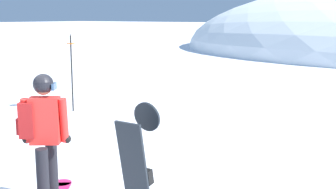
{
  "coord_description": "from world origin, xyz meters",
  "views": [
    {
      "loc": [
        4.62,
        -2.98,
        2.41
      ],
      "look_at": [
        0.14,
        3.58,
        1.0
      ],
      "focal_mm": 47.55,
      "sensor_mm": 36.0,
      "label": 1
    }
  ],
  "objects": [
    {
      "name": "snowboarder_main",
      "position": [
        0.32,
        0.56,
        0.92
      ],
      "size": [
        1.2,
        1.54,
        1.71
      ],
      "color": "#D11E5B",
      "rests_on": "ground"
    },
    {
      "name": "piste_marker_near",
      "position": [
        -3.69,
        4.86,
        1.13
      ],
      "size": [
        0.2,
        0.2,
        1.98
      ],
      "color": "black",
      "rests_on": "ground"
    },
    {
      "name": "spare_snowboard",
      "position": [
        2.22,
        0.08,
        0.83
      ],
      "size": [
        0.28,
        0.33,
        1.64
      ],
      "color": "black",
      "rests_on": "ground"
    }
  ]
}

